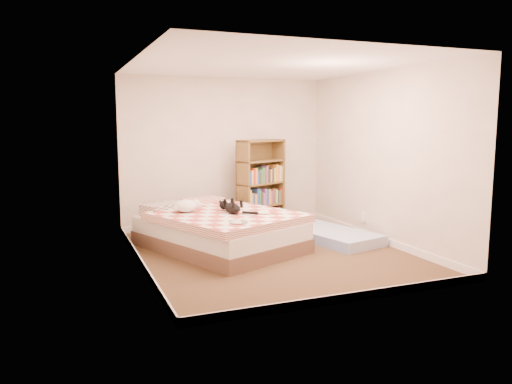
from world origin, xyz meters
name	(u,v)px	position (x,y,z in m)	size (l,w,h in m)	color
room	(272,165)	(0.00, 0.00, 1.20)	(3.51, 4.01, 2.51)	#452C1D
bed	(219,229)	(-0.57, 0.55, 0.27)	(2.25, 2.61, 0.59)	brown
bookshelf	(260,195)	(0.52, 1.66, 0.55)	(1.00, 0.64, 1.48)	#513C1B
floor_mattress	(325,234)	(1.10, 0.47, 0.08)	(0.79, 1.75, 0.16)	#809DD5
black_cat	(232,207)	(-0.43, 0.38, 0.60)	(0.29, 0.70, 0.16)	black
white_dog	(186,206)	(-1.01, 0.65, 0.61)	(0.47, 0.47, 0.17)	white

